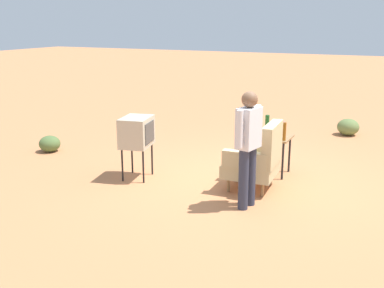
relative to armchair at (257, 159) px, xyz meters
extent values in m
plane|color=#C17A4C|center=(-0.29, -0.27, -0.50)|extent=(60.00, 60.00, 0.00)
cylinder|color=#937047|center=(-0.25, -0.38, -0.39)|extent=(0.05, 0.05, 0.22)
cylinder|color=#937047|center=(0.29, -0.35, -0.39)|extent=(0.05, 0.05, 0.22)
cylinder|color=#937047|center=(-0.27, 0.15, -0.39)|extent=(0.05, 0.05, 0.22)
cylinder|color=#937047|center=(0.26, 0.18, -0.39)|extent=(0.05, 0.05, 0.22)
cube|color=#CCB784|center=(0.01, -0.10, -0.18)|extent=(0.80, 0.80, 0.20)
cube|color=#CCB784|center=(-0.01, 0.22, 0.24)|extent=(0.77, 0.20, 0.64)
cube|color=#CCB784|center=(-0.31, -0.12, 0.05)|extent=(0.18, 0.69, 0.26)
cube|color=#CCB784|center=(0.32, -0.08, 0.05)|extent=(0.18, 0.69, 0.26)
cylinder|color=black|center=(-1.07, -0.20, -0.18)|extent=(0.04, 0.04, 0.63)
cylinder|color=black|center=(-0.62, -0.20, -0.18)|extent=(0.04, 0.04, 0.63)
cylinder|color=black|center=(-1.07, 0.24, -0.18)|extent=(0.04, 0.04, 0.63)
cylinder|color=black|center=(-0.62, 0.24, -0.18)|extent=(0.04, 0.04, 0.63)
cube|color=#937047|center=(-0.85, 0.02, 0.15)|extent=(0.56, 0.56, 0.03)
cylinder|color=black|center=(0.50, -1.74, -0.22)|extent=(0.03, 0.03, 0.55)
cylinder|color=black|center=(0.07, -1.82, -0.22)|extent=(0.03, 0.03, 0.55)
cylinder|color=black|center=(0.57, -2.09, -0.22)|extent=(0.03, 0.03, 0.55)
cylinder|color=black|center=(0.14, -2.18, -0.22)|extent=(0.03, 0.03, 0.55)
cube|color=#BCB299|center=(0.32, -1.96, 0.29)|extent=(0.68, 0.55, 0.48)
cube|color=#383D3F|center=(0.28, -1.74, 0.29)|extent=(0.41, 0.10, 0.34)
cylinder|color=#2D3347|center=(0.64, 0.11, -0.07)|extent=(0.14, 0.14, 0.86)
cylinder|color=#2D3347|center=(0.83, 0.07, -0.07)|extent=(0.14, 0.14, 0.86)
cube|color=silver|center=(0.73, 0.09, 0.64)|extent=(0.40, 0.29, 0.56)
cylinder|color=silver|center=(0.50, 0.14, 0.67)|extent=(0.09, 0.09, 0.50)
cylinder|color=silver|center=(0.97, 0.04, 0.67)|extent=(0.09, 0.09, 0.50)
sphere|color=brown|center=(0.73, 0.09, 1.03)|extent=(0.22, 0.22, 0.22)
cylinder|color=#1E5623|center=(-1.02, -0.16, 0.32)|extent=(0.07, 0.07, 0.32)
cylinder|color=blue|center=(-1.06, -0.06, 0.22)|extent=(0.07, 0.07, 0.12)
cylinder|color=brown|center=(-0.65, 0.23, 0.31)|extent=(0.07, 0.07, 0.30)
cylinder|color=silver|center=(-0.89, 0.12, 0.25)|extent=(0.09, 0.09, 0.18)
sphere|color=yellow|center=(-0.89, 0.12, 0.39)|extent=(0.07, 0.07, 0.07)
sphere|color=#E04C66|center=(-0.93, 0.13, 0.39)|extent=(0.07, 0.07, 0.07)
sphere|color=orange|center=(-0.85, 0.11, 0.39)|extent=(0.07, 0.07, 0.07)
ellipsoid|color=#516B38|center=(-0.29, -4.39, -0.34)|extent=(0.42, 0.42, 0.32)
ellipsoid|color=olive|center=(-4.29, 0.81, -0.31)|extent=(0.49, 0.49, 0.38)
camera|label=1|loc=(6.59, 2.02, 2.05)|focal=43.52mm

